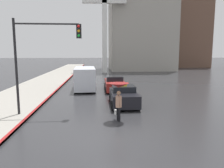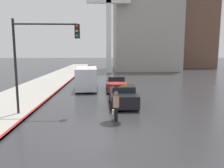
% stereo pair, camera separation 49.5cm
% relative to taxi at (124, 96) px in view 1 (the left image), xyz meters
% --- Properties ---
extents(ground_plane, '(300.00, 300.00, 0.00)m').
position_rel_taxi_xyz_m(ground_plane, '(-1.09, -6.13, -0.67)').
color(ground_plane, '#2D2D30').
extents(taxi, '(1.91, 4.00, 1.57)m').
position_rel_taxi_xyz_m(taxi, '(0.00, 0.00, 0.00)').
color(taxi, black).
rests_on(taxi, ground_plane).
extents(sedan_red, '(1.91, 4.49, 1.43)m').
position_rel_taxi_xyz_m(sedan_red, '(-0.16, 6.11, 0.01)').
color(sedan_red, maroon).
rests_on(sedan_red, ground_plane).
extents(ambulance_van, '(2.29, 5.30, 2.24)m').
position_rel_taxi_xyz_m(ambulance_van, '(-3.12, 6.83, 0.58)').
color(ambulance_van, silver).
rests_on(ambulance_van, ground_plane).
extents(pedestrian_with_umbrella, '(1.11, 1.11, 2.12)m').
position_rel_taxi_xyz_m(pedestrian_with_umbrella, '(-0.72, -3.67, 1.05)').
color(pedestrian_with_umbrella, black).
rests_on(pedestrian_with_umbrella, ground_plane).
extents(traffic_light, '(3.85, 0.38, 5.67)m').
position_rel_taxi_xyz_m(traffic_light, '(-5.02, -2.33, 3.29)').
color(traffic_light, black).
rests_on(traffic_light, ground_plane).
extents(building_tower_near, '(13.20, 13.16, 27.70)m').
position_rel_taxi_xyz_m(building_tower_near, '(7.67, 33.65, 13.18)').
color(building_tower_near, '#A39E93').
rests_on(building_tower_near, ground_plane).
extents(building_tower_far, '(11.30, 9.64, 28.52)m').
position_rel_taxi_xyz_m(building_tower_far, '(21.21, 42.61, 13.59)').
color(building_tower_far, brown).
rests_on(building_tower_far, ground_plane).
extents(monument_cross, '(8.01, 0.90, 18.20)m').
position_rel_taxi_xyz_m(monument_cross, '(-0.42, 26.18, 9.65)').
color(monument_cross, white).
rests_on(monument_cross, ground_plane).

